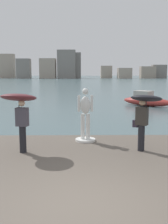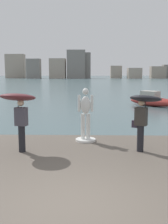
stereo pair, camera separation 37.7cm
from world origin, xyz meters
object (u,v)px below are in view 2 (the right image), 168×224
(onlooker_left, at_px, (19,104))
(boat_near, at_px, (153,101))
(statue_white_figure, at_px, (86,118))
(onlooker_right, at_px, (144,107))

(onlooker_left, height_order, boat_near, onlooker_left)
(statue_white_figure, height_order, boat_near, statue_white_figure)
(onlooker_left, relative_size, onlooker_right, 1.03)
(statue_white_figure, distance_m, onlooker_left, 2.67)
(onlooker_right, bearing_deg, onlooker_left, -178.92)
(statue_white_figure, xyz_separation_m, onlooker_right, (1.92, -1.35, 0.60))
(onlooker_left, xyz_separation_m, onlooker_right, (4.07, 0.08, -0.10))
(onlooker_right, relative_size, boat_near, 0.43)
(onlooker_right, xyz_separation_m, boat_near, (3.86, 15.69, -1.39))
(statue_white_figure, relative_size, boat_near, 0.45)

